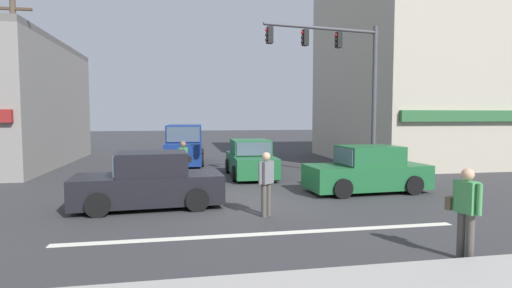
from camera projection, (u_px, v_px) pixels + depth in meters
name	position (u px, v px, depth m)	size (l,w,h in m)	color
ground_plane	(243.00, 201.00, 12.23)	(120.00, 120.00, 0.00)	#333335
lane_marking_stripe	(267.00, 234.00, 8.80)	(9.00, 0.24, 0.01)	silver
building_right_corner	(449.00, 62.00, 23.52)	(13.21, 10.93, 11.52)	#B7AD99
utility_pole_near_left	(16.00, 87.00, 15.93)	(1.40, 0.22, 7.22)	brown
traffic_light_mast	(347.00, 73.00, 15.73)	(4.85, 0.90, 6.20)	#47474C
sedan_crossing_center	(367.00, 171.00, 13.63)	(4.18, 2.03, 1.58)	#1E6033
sedan_approaching_near	(150.00, 182.00, 11.33)	(4.21, 2.09, 1.58)	black
van_crossing_leftbound	(185.00, 145.00, 21.67)	(2.22, 4.69, 2.11)	navy
sedan_waiting_far	(251.00, 160.00, 17.14)	(1.91, 4.12, 1.58)	#1E6033
pedestrian_foreground_with_bag	(465.00, 208.00, 7.17)	(0.34, 0.69, 1.67)	#4C4742
pedestrian_mid_crossing	(266.00, 180.00, 10.28)	(0.47, 0.39, 1.67)	#4C4742
pedestrian_far_side	(184.00, 161.00, 14.74)	(0.50, 0.65, 1.67)	#4C4742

